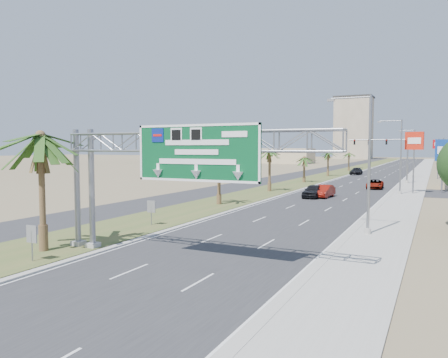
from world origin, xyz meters
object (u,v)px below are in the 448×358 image
car_left_lane (313,191)px  pole_sign_blue (443,152)px  sign_gantry (176,152)px  palm_near (40,137)px  car_right_lane (375,184)px  pole_sign_red_near (414,144)px  pole_sign_red_far (439,147)px  car_far (356,171)px  car_mid_lane (324,191)px  signal_mast (395,156)px

car_left_lane → pole_sign_blue: 20.42m
sign_gantry → palm_near: (-8.14, -1.93, 0.87)m
palm_near → car_right_lane: (12.62, 51.33, -6.23)m
palm_near → pole_sign_blue: bearing=66.1°
pole_sign_red_near → car_left_lane: bearing=-137.0°
car_left_lane → pole_sign_red_far: (14.05, 44.08, 5.55)m
car_far → pole_sign_red_far: 19.17m
car_left_lane → car_mid_lane: size_ratio=1.03×
pole_sign_red_near → pole_sign_blue: pole_sign_red_near is taller
car_mid_lane → palm_near: bearing=-99.3°
car_mid_lane → pole_sign_red_far: size_ratio=0.59×
car_mid_lane → pole_sign_red_near: pole_sign_red_near is taller
car_left_lane → pole_sign_red_near: pole_sign_red_near is taller
car_left_lane → car_mid_lane: car_left_lane is taller
pole_sign_red_near → pole_sign_blue: bearing=42.6°
car_right_lane → pole_sign_blue: (9.12, -2.34, 4.94)m
car_left_lane → car_mid_lane: 1.48m
pole_sign_red_near → car_right_lane: bearing=135.1°
sign_gantry → car_mid_lane: sign_gantry is taller
signal_mast → sign_gantry: bearing=-95.7°
sign_gantry → car_right_lane: sign_gantry is taller
palm_near → car_far: 86.64m
sign_gantry → pole_sign_red_near: (10.08, 43.83, 0.69)m
sign_gantry → palm_near: size_ratio=2.01×
car_right_lane → car_far: car_far is taller
palm_near → car_left_lane: bearing=78.5°
signal_mast → car_far: size_ratio=1.87×
car_left_lane → pole_sign_red_near: bearing=44.0°
sign_gantry → signal_mast: 62.37m
car_far → pole_sign_red_near: size_ratio=0.64×
pole_sign_red_near → pole_sign_red_far: bearing=84.9°
sign_gantry → pole_sign_red_near: size_ratio=1.94×
sign_gantry → pole_sign_red_near: 44.98m
car_right_lane → pole_sign_red_far: 30.07m
palm_near → car_far: (4.20, 86.32, -6.13)m
car_far → pole_sign_blue: bearing=-62.1°
palm_near → car_far: palm_near is taller
car_mid_lane → pole_sign_blue: 19.00m
sign_gantry → signal_mast: signal_mast is taller
sign_gantry → car_mid_lane: (0.19, 34.52, -5.27)m
signal_mast → pole_sign_red_near: pole_sign_red_near is taller
palm_near → pole_sign_red_near: 49.25m
car_right_lane → pole_sign_red_near: pole_sign_red_near is taller
sign_gantry → pole_sign_blue: size_ratio=2.19×
sign_gantry → car_left_lane: size_ratio=3.41×
car_mid_lane → car_far: bearing=98.3°
pole_sign_red_near → pole_sign_red_far: (3.03, 33.81, -0.36)m
signal_mast → pole_sign_red_far: bearing=66.2°
pole_sign_blue → pole_sign_red_far: pole_sign_red_far is taller
palm_near → car_right_lane: 53.22m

